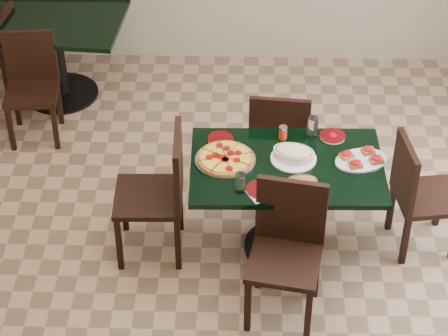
{
  "coord_description": "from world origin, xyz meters",
  "views": [
    {
      "loc": [
        0.0,
        -4.33,
        4.3
      ],
      "look_at": [
        -0.11,
        0.0,
        0.85
      ],
      "focal_mm": 70.0,
      "sensor_mm": 36.0,
      "label": 1
    }
  ],
  "objects_px": {
    "lasagna_casserole": "(294,154)",
    "bread_basket": "(301,184)",
    "main_table": "(286,186)",
    "chair_near": "(287,243)",
    "bruschetta_platter": "(361,158)",
    "chair_left": "(162,188)",
    "back_chair_near": "(32,80)",
    "back_table": "(55,43)",
    "chair_far": "(279,137)",
    "chair_right": "(417,190)",
    "pepperoni_pizza": "(225,158)"
  },
  "relations": [
    {
      "from": "pepperoni_pizza",
      "to": "lasagna_casserole",
      "type": "xyz_separation_m",
      "value": [
        0.45,
        0.03,
        0.03
      ]
    },
    {
      "from": "back_chair_near",
      "to": "lasagna_casserole",
      "type": "height_order",
      "value": "back_chair_near"
    },
    {
      "from": "chair_right",
      "to": "lasagna_casserole",
      "type": "xyz_separation_m",
      "value": [
        -0.85,
        -0.01,
        0.3
      ]
    },
    {
      "from": "pepperoni_pizza",
      "to": "lasagna_casserole",
      "type": "relative_size",
      "value": 1.29
    },
    {
      "from": "chair_far",
      "to": "back_chair_near",
      "type": "xyz_separation_m",
      "value": [
        -1.97,
        0.74,
        -0.02
      ]
    },
    {
      "from": "chair_right",
      "to": "chair_left",
      "type": "distance_m",
      "value": 1.73
    },
    {
      "from": "chair_right",
      "to": "chair_left",
      "type": "relative_size",
      "value": 0.91
    },
    {
      "from": "back_chair_near",
      "to": "lasagna_casserole",
      "type": "relative_size",
      "value": 2.82
    },
    {
      "from": "pepperoni_pizza",
      "to": "bread_basket",
      "type": "bearing_deg",
      "value": -30.17
    },
    {
      "from": "back_chair_near",
      "to": "bruschetta_platter",
      "type": "bearing_deg",
      "value": -32.71
    },
    {
      "from": "chair_left",
      "to": "bread_basket",
      "type": "height_order",
      "value": "chair_left"
    },
    {
      "from": "chair_near",
      "to": "pepperoni_pizza",
      "type": "relative_size",
      "value": 2.34
    },
    {
      "from": "chair_near",
      "to": "bruschetta_platter",
      "type": "xyz_separation_m",
      "value": [
        0.49,
        0.57,
        0.24
      ]
    },
    {
      "from": "main_table",
      "to": "chair_near",
      "type": "height_order",
      "value": "chair_near"
    },
    {
      "from": "back_table",
      "to": "back_chair_near",
      "type": "relative_size",
      "value": 1.39
    },
    {
      "from": "back_table",
      "to": "chair_left",
      "type": "xyz_separation_m",
      "value": [
        1.06,
        -1.92,
        0.03
      ]
    },
    {
      "from": "chair_near",
      "to": "back_chair_near",
      "type": "relative_size",
      "value": 1.07
    },
    {
      "from": "chair_right",
      "to": "chair_left",
      "type": "height_order",
      "value": "chair_left"
    },
    {
      "from": "chair_right",
      "to": "main_table",
      "type": "bearing_deg",
      "value": 85.54
    },
    {
      "from": "main_table",
      "to": "bread_basket",
      "type": "distance_m",
      "value": 0.34
    },
    {
      "from": "main_table",
      "to": "back_table",
      "type": "bearing_deg",
      "value": 133.82
    },
    {
      "from": "chair_right",
      "to": "bruschetta_platter",
      "type": "xyz_separation_m",
      "value": [
        -0.4,
        -0.01,
        0.28
      ]
    },
    {
      "from": "lasagna_casserole",
      "to": "bruschetta_platter",
      "type": "relative_size",
      "value": 0.75
    },
    {
      "from": "lasagna_casserole",
      "to": "bread_basket",
      "type": "relative_size",
      "value": 1.26
    },
    {
      "from": "chair_far",
      "to": "pepperoni_pizza",
      "type": "relative_size",
      "value": 2.27
    },
    {
      "from": "chair_far",
      "to": "bruschetta_platter",
      "type": "xyz_separation_m",
      "value": [
        0.52,
        -0.57,
        0.26
      ]
    },
    {
      "from": "chair_left",
      "to": "bread_basket",
      "type": "distance_m",
      "value": 0.97
    },
    {
      "from": "chair_far",
      "to": "chair_left",
      "type": "xyz_separation_m",
      "value": [
        -0.81,
        -0.64,
        0.04
      ]
    },
    {
      "from": "main_table",
      "to": "lasagna_casserole",
      "type": "height_order",
      "value": "lasagna_casserole"
    },
    {
      "from": "chair_far",
      "to": "back_chair_near",
      "type": "distance_m",
      "value": 2.11
    },
    {
      "from": "bread_basket",
      "to": "bruschetta_platter",
      "type": "relative_size",
      "value": 0.59
    },
    {
      "from": "chair_near",
      "to": "lasagna_casserole",
      "type": "distance_m",
      "value": 0.64
    },
    {
      "from": "back_chair_near",
      "to": "pepperoni_pizza",
      "type": "height_order",
      "value": "back_chair_near"
    },
    {
      "from": "chair_near",
      "to": "chair_right",
      "type": "bearing_deg",
      "value": 43.74
    },
    {
      "from": "pepperoni_pizza",
      "to": "chair_left",
      "type": "bearing_deg",
      "value": -172.37
    },
    {
      "from": "chair_right",
      "to": "lasagna_casserole",
      "type": "height_order",
      "value": "chair_right"
    },
    {
      "from": "main_table",
      "to": "chair_left",
      "type": "relative_size",
      "value": 1.31
    },
    {
      "from": "back_table",
      "to": "pepperoni_pizza",
      "type": "distance_m",
      "value": 2.4
    },
    {
      "from": "chair_far",
      "to": "main_table",
      "type": "bearing_deg",
      "value": 97.98
    },
    {
      "from": "main_table",
      "to": "bread_basket",
      "type": "xyz_separation_m",
      "value": [
        0.08,
        -0.25,
        0.22
      ]
    },
    {
      "from": "chair_near",
      "to": "bruschetta_platter",
      "type": "relative_size",
      "value": 2.28
    },
    {
      "from": "back_table",
      "to": "chair_left",
      "type": "relative_size",
      "value": 1.25
    },
    {
      "from": "main_table",
      "to": "bruschetta_platter",
      "type": "bearing_deg",
      "value": 4.57
    },
    {
      "from": "bruschetta_platter",
      "to": "back_chair_near",
      "type": "bearing_deg",
      "value": 134.0
    },
    {
      "from": "main_table",
      "to": "back_table",
      "type": "height_order",
      "value": "same"
    },
    {
      "from": "main_table",
      "to": "back_chair_near",
      "type": "xyz_separation_m",
      "value": [
        -2.0,
        1.36,
        -0.07
      ]
    },
    {
      "from": "main_table",
      "to": "chair_near",
      "type": "relative_size",
      "value": 1.36
    },
    {
      "from": "bruschetta_platter",
      "to": "chair_left",
      "type": "bearing_deg",
      "value": 165.05
    },
    {
      "from": "main_table",
      "to": "back_chair_near",
      "type": "relative_size",
      "value": 1.45
    },
    {
      "from": "back_table",
      "to": "chair_far",
      "type": "relative_size",
      "value": 1.33
    }
  ]
}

